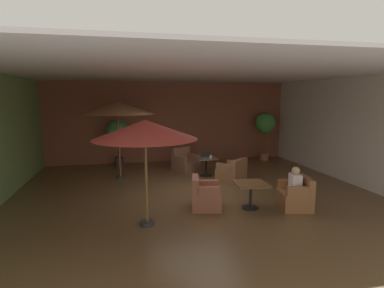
# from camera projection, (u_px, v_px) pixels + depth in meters

# --- Properties ---
(ground_plane) EXTENTS (10.41, 9.71, 0.02)m
(ground_plane) POSITION_uv_depth(u_px,v_px,m) (196.00, 194.00, 8.93)
(ground_plane) COLOR brown
(wall_back_brick) EXTENTS (10.41, 0.08, 3.40)m
(wall_back_brick) POSITION_uv_depth(u_px,v_px,m) (170.00, 122.00, 13.32)
(wall_back_brick) COLOR brown
(wall_back_brick) RESTS_ON ground_plane
(wall_right_plain) EXTENTS (0.08, 9.71, 3.40)m
(wall_right_plain) POSITION_uv_depth(u_px,v_px,m) (355.00, 131.00, 9.78)
(wall_right_plain) COLOR silver
(wall_right_plain) RESTS_ON ground_plane
(ceiling_slab) EXTENTS (10.41, 9.71, 0.06)m
(ceiling_slab) POSITION_uv_depth(u_px,v_px,m) (196.00, 72.00, 8.41)
(ceiling_slab) COLOR silver
(ceiling_slab) RESTS_ON wall_back_brick
(cafe_table_front_left) EXTENTS (0.74, 0.74, 0.65)m
(cafe_table_front_left) POSITION_uv_depth(u_px,v_px,m) (206.00, 163.00, 10.92)
(cafe_table_front_left) COLOR black
(cafe_table_front_left) RESTS_ON ground_plane
(armchair_front_left_north) EXTENTS (1.08, 1.08, 0.78)m
(armchair_front_left_north) POSITION_uv_depth(u_px,v_px,m) (232.00, 173.00, 10.26)
(armchair_front_left_north) COLOR #905D3C
(armchair_front_left_north) RESTS_ON ground_plane
(armchair_front_left_east) EXTENTS (1.10, 1.09, 0.87)m
(armchair_front_left_east) POSITION_uv_depth(u_px,v_px,m) (185.00, 162.00, 11.74)
(armchair_front_left_east) COLOR brown
(armchair_front_left_east) RESTS_ON ground_plane
(cafe_table_front_right) EXTENTS (0.85, 0.85, 0.65)m
(cafe_table_front_right) POSITION_uv_depth(u_px,v_px,m) (251.00, 189.00, 7.72)
(cafe_table_front_right) COLOR black
(cafe_table_front_right) RESTS_ON ground_plane
(armchair_front_right_north) EXTENTS (0.86, 0.94, 0.80)m
(armchair_front_right_north) POSITION_uv_depth(u_px,v_px,m) (296.00, 196.00, 7.77)
(armchair_front_right_north) COLOR #915A34
(armchair_front_right_north) RESTS_ON ground_plane
(armchair_front_right_east) EXTENTS (0.85, 0.87, 0.81)m
(armchair_front_right_east) POSITION_uv_depth(u_px,v_px,m) (205.00, 196.00, 7.75)
(armchair_front_right_east) COLOR brown
(armchair_front_right_east) RESTS_ON ground_plane
(patio_umbrella_tall_red) EXTENTS (2.21, 2.21, 2.30)m
(patio_umbrella_tall_red) POSITION_uv_depth(u_px,v_px,m) (145.00, 130.00, 6.47)
(patio_umbrella_tall_red) COLOR #2D2D2D
(patio_umbrella_tall_red) RESTS_ON ground_plane
(patio_umbrella_center_beige) EXTENTS (2.47, 2.47, 2.62)m
(patio_umbrella_center_beige) POSITION_uv_depth(u_px,v_px,m) (118.00, 108.00, 10.31)
(patio_umbrella_center_beige) COLOR #2D2D2D
(patio_umbrella_center_beige) RESTS_ON ground_plane
(potted_tree_left_corner) EXTENTS (0.89, 0.89, 2.09)m
(potted_tree_left_corner) POSITION_uv_depth(u_px,v_px,m) (265.00, 125.00, 13.52)
(potted_tree_left_corner) COLOR #A6654A
(potted_tree_left_corner) RESTS_ON ground_plane
(potted_tree_mid_left) EXTENTS (0.90, 0.90, 1.89)m
(potted_tree_mid_left) POSITION_uv_depth(u_px,v_px,m) (118.00, 133.00, 12.25)
(potted_tree_mid_left) COLOR #3E3031
(potted_tree_mid_left) RESTS_ON ground_plane
(patron_blue_shirt) EXTENTS (0.30, 0.39, 0.64)m
(patron_blue_shirt) POSITION_uv_depth(u_px,v_px,m) (295.00, 181.00, 7.71)
(patron_blue_shirt) COLOR silver
(patron_blue_shirt) RESTS_ON ground_plane
(iced_drink_cup) EXTENTS (0.08, 0.08, 0.11)m
(iced_drink_cup) POSITION_uv_depth(u_px,v_px,m) (211.00, 157.00, 10.77)
(iced_drink_cup) COLOR white
(iced_drink_cup) RESTS_ON cafe_table_front_left
(open_laptop) EXTENTS (0.36, 0.30, 0.20)m
(open_laptop) POSITION_uv_depth(u_px,v_px,m) (206.00, 156.00, 10.94)
(open_laptop) COLOR #9EA0A5
(open_laptop) RESTS_ON cafe_table_front_left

